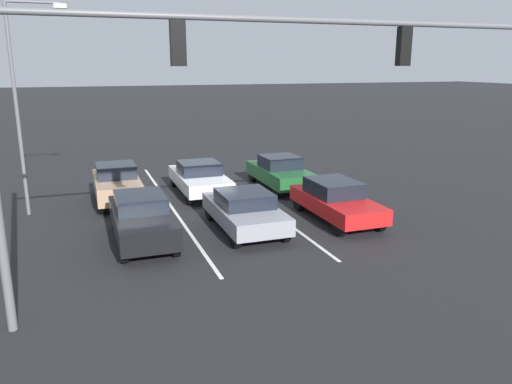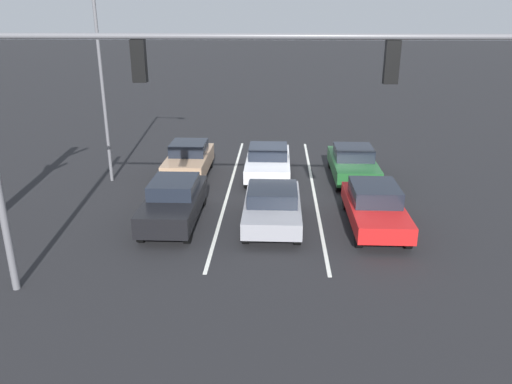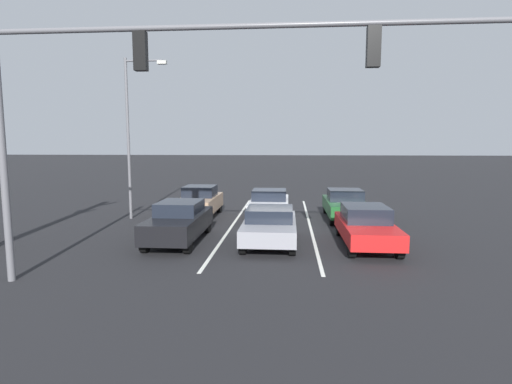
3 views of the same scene
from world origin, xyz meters
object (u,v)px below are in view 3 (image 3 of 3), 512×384
(car_tan_rightlane_second, at_px, (200,202))
(street_lamp_right_shoulder, at_px, (132,127))
(car_black_rightlane_front, at_px, (179,221))
(car_darkgreen_leftlane_second, at_px, (345,204))
(car_white_midlane_second, at_px, (269,203))
(car_red_leftlane_front, at_px, (366,225))
(car_gray_midlane_front, at_px, (270,225))
(traffic_signal_gantry, at_px, (146,83))

(car_tan_rightlane_second, xyz_separation_m, street_lamp_right_shoulder, (3.15, 0.67, 3.77))
(car_black_rightlane_front, height_order, car_darkgreen_leftlane_second, car_black_rightlane_front)
(car_white_midlane_second, bearing_deg, car_black_rightlane_front, 59.53)
(car_black_rightlane_front, xyz_separation_m, car_red_leftlane_front, (-7.05, 0.04, -0.04))
(car_gray_midlane_front, xyz_separation_m, street_lamp_right_shoulder, (7.01, -4.58, 3.86))
(car_tan_rightlane_second, bearing_deg, street_lamp_right_shoulder, 11.94)
(car_black_rightlane_front, relative_size, street_lamp_right_shoulder, 0.57)
(car_white_midlane_second, height_order, car_tan_rightlane_second, car_tan_rightlane_second)
(car_darkgreen_leftlane_second, height_order, street_lamp_right_shoulder, street_lamp_right_shoulder)
(street_lamp_right_shoulder, bearing_deg, car_red_leftlane_front, 156.68)
(car_gray_midlane_front, relative_size, street_lamp_right_shoulder, 0.55)
(car_black_rightlane_front, distance_m, traffic_signal_gantry, 6.56)
(car_white_midlane_second, bearing_deg, car_gray_midlane_front, 92.91)
(car_red_leftlane_front, distance_m, street_lamp_right_shoulder, 12.13)
(car_darkgreen_leftlane_second, relative_size, traffic_signal_gantry, 0.34)
(car_white_midlane_second, relative_size, street_lamp_right_shoulder, 0.58)
(car_gray_midlane_front, bearing_deg, car_darkgreen_leftlane_second, -123.66)
(car_gray_midlane_front, xyz_separation_m, traffic_signal_gantry, (2.91, 4.70, 4.54))
(car_red_leftlane_front, height_order, car_darkgreen_leftlane_second, car_darkgreen_leftlane_second)
(traffic_signal_gantry, bearing_deg, car_darkgreen_leftlane_second, -122.79)
(street_lamp_right_shoulder, bearing_deg, car_darkgreen_leftlane_second, -176.12)
(car_black_rightlane_front, distance_m, car_white_midlane_second, 6.34)
(car_tan_rightlane_second, relative_size, car_darkgreen_leftlane_second, 0.94)
(car_black_rightlane_front, bearing_deg, traffic_signal_gantry, 96.92)
(car_gray_midlane_front, bearing_deg, street_lamp_right_shoulder, -33.13)
(car_darkgreen_leftlane_second, bearing_deg, car_white_midlane_second, -3.40)
(car_gray_midlane_front, relative_size, car_tan_rightlane_second, 1.04)
(traffic_signal_gantry, xyz_separation_m, street_lamp_right_shoulder, (4.09, -9.28, -0.68))
(car_black_rightlane_front, height_order, car_gray_midlane_front, car_black_rightlane_front)
(car_black_rightlane_front, xyz_separation_m, car_tan_rightlane_second, (0.36, -5.19, 0.02))
(car_black_rightlane_front, distance_m, car_gray_midlane_front, 3.49)
(car_black_rightlane_front, xyz_separation_m, car_white_midlane_second, (-3.21, -5.46, -0.06))
(car_gray_midlane_front, bearing_deg, traffic_signal_gantry, 58.21)
(car_tan_rightlane_second, relative_size, street_lamp_right_shoulder, 0.53)
(car_red_leftlane_front, xyz_separation_m, traffic_signal_gantry, (6.48, 4.72, 4.51))
(car_black_rightlane_front, height_order, street_lamp_right_shoulder, street_lamp_right_shoulder)
(car_black_rightlane_front, relative_size, car_gray_midlane_front, 1.04)
(car_black_rightlane_front, bearing_deg, car_tan_rightlane_second, -86.01)
(car_white_midlane_second, bearing_deg, car_tan_rightlane_second, 4.39)
(street_lamp_right_shoulder, bearing_deg, traffic_signal_gantry, 113.81)
(car_black_rightlane_front, bearing_deg, car_white_midlane_second, -120.47)
(car_black_rightlane_front, bearing_deg, car_darkgreen_leftlane_second, -143.27)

